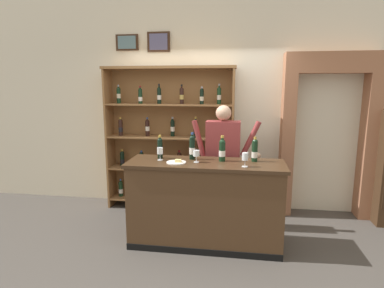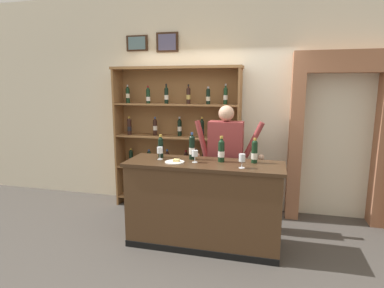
{
  "view_description": "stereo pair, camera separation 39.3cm",
  "coord_description": "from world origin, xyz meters",
  "px_view_note": "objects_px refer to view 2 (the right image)",
  "views": [
    {
      "loc": [
        0.55,
        -3.68,
        1.95
      ],
      "look_at": [
        -0.02,
        0.15,
        1.23
      ],
      "focal_mm": 29.85,
      "sensor_mm": 36.0,
      "label": 1
    },
    {
      "loc": [
        0.93,
        -3.6,
        1.95
      ],
      "look_at": [
        -0.02,
        0.15,
        1.23
      ],
      "focal_mm": 29.85,
      "sensor_mm": 36.0,
      "label": 2
    }
  ],
  "objects_px": {
    "tasting_bottle_brunello": "(161,147)",
    "tasting_bottle_vin_santo": "(221,150)",
    "wine_shelf": "(177,136)",
    "tasting_bottle_bianco": "(192,147)",
    "wine_glass_left": "(242,159)",
    "cheese_plate": "(175,162)",
    "wine_glass_spare": "(195,154)",
    "wine_glass_right": "(160,151)",
    "shopkeeper": "(226,153)",
    "tasting_bottle_grappa": "(254,152)",
    "tasting_counter": "(204,204)"
  },
  "relations": [
    {
      "from": "tasting_bottle_bianco",
      "to": "wine_glass_right",
      "type": "distance_m",
      "value": 0.4
    },
    {
      "from": "tasting_bottle_vin_santo",
      "to": "wine_glass_spare",
      "type": "bearing_deg",
      "value": -159.65
    },
    {
      "from": "wine_shelf",
      "to": "cheese_plate",
      "type": "bearing_deg",
      "value": -74.39
    },
    {
      "from": "wine_glass_right",
      "to": "wine_shelf",
      "type": "bearing_deg",
      "value": 96.07
    },
    {
      "from": "tasting_bottle_brunello",
      "to": "wine_glass_right",
      "type": "xyz_separation_m",
      "value": [
        0.03,
        -0.11,
        -0.03
      ]
    },
    {
      "from": "wine_shelf",
      "to": "tasting_bottle_bianco",
      "type": "bearing_deg",
      "value": -63.87
    },
    {
      "from": "cheese_plate",
      "to": "shopkeeper",
      "type": "bearing_deg",
      "value": 50.85
    },
    {
      "from": "shopkeeper",
      "to": "cheese_plate",
      "type": "height_order",
      "value": "shopkeeper"
    },
    {
      "from": "wine_shelf",
      "to": "wine_glass_right",
      "type": "bearing_deg",
      "value": -83.93
    },
    {
      "from": "wine_shelf",
      "to": "tasting_bottle_grappa",
      "type": "distance_m",
      "value": 1.62
    },
    {
      "from": "wine_shelf",
      "to": "tasting_bottle_brunello",
      "type": "relative_size",
      "value": 7.57
    },
    {
      "from": "wine_glass_left",
      "to": "wine_glass_right",
      "type": "bearing_deg",
      "value": 170.43
    },
    {
      "from": "wine_glass_spare",
      "to": "tasting_bottle_bianco",
      "type": "bearing_deg",
      "value": 115.7
    },
    {
      "from": "tasting_bottle_brunello",
      "to": "wine_glass_left",
      "type": "bearing_deg",
      "value": -14.97
    },
    {
      "from": "tasting_bottle_grappa",
      "to": "wine_glass_left",
      "type": "distance_m",
      "value": 0.31
    },
    {
      "from": "wine_glass_left",
      "to": "wine_glass_spare",
      "type": "height_order",
      "value": "wine_glass_left"
    },
    {
      "from": "tasting_bottle_brunello",
      "to": "tasting_bottle_vin_santo",
      "type": "xyz_separation_m",
      "value": [
        0.78,
        -0.04,
        0.0
      ]
    },
    {
      "from": "tasting_bottle_bianco",
      "to": "wine_glass_left",
      "type": "height_order",
      "value": "tasting_bottle_bianco"
    },
    {
      "from": "wine_shelf",
      "to": "tasting_bottle_bianco",
      "type": "distance_m",
      "value": 1.14
    },
    {
      "from": "tasting_bottle_bianco",
      "to": "wine_shelf",
      "type": "bearing_deg",
      "value": 116.13
    },
    {
      "from": "wine_shelf",
      "to": "wine_glass_right",
      "type": "xyz_separation_m",
      "value": [
        0.12,
        -1.13,
        -0.01
      ]
    },
    {
      "from": "tasting_bottle_brunello",
      "to": "tasting_bottle_bianco",
      "type": "relative_size",
      "value": 0.87
    },
    {
      "from": "tasting_counter",
      "to": "wine_glass_spare",
      "type": "xyz_separation_m",
      "value": [
        -0.11,
        -0.03,
        0.63
      ]
    },
    {
      "from": "tasting_bottle_brunello",
      "to": "wine_glass_spare",
      "type": "relative_size",
      "value": 2.01
    },
    {
      "from": "tasting_bottle_bianco",
      "to": "wine_glass_left",
      "type": "xyz_separation_m",
      "value": [
        0.64,
        -0.28,
        -0.04
      ]
    },
    {
      "from": "wine_shelf",
      "to": "tasting_counter",
      "type": "height_order",
      "value": "wine_shelf"
    },
    {
      "from": "tasting_bottle_grappa",
      "to": "wine_glass_left",
      "type": "height_order",
      "value": "tasting_bottle_grappa"
    },
    {
      "from": "shopkeeper",
      "to": "tasting_bottle_bianco",
      "type": "relative_size",
      "value": 5.01
    },
    {
      "from": "wine_glass_spare",
      "to": "wine_glass_right",
      "type": "bearing_deg",
      "value": 174.64
    },
    {
      "from": "tasting_bottle_bianco",
      "to": "wine_glass_spare",
      "type": "height_order",
      "value": "tasting_bottle_bianco"
    },
    {
      "from": "wine_glass_spare",
      "to": "wine_glass_right",
      "type": "relative_size",
      "value": 0.93
    },
    {
      "from": "wine_shelf",
      "to": "wine_glass_left",
      "type": "height_order",
      "value": "wine_shelf"
    },
    {
      "from": "wine_glass_right",
      "to": "wine_glass_left",
      "type": "bearing_deg",
      "value": -9.57
    },
    {
      "from": "tasting_bottle_bianco",
      "to": "tasting_counter",
      "type": "bearing_deg",
      "value": -34.72
    },
    {
      "from": "tasting_counter",
      "to": "tasting_bottle_brunello",
      "type": "distance_m",
      "value": 0.89
    },
    {
      "from": "wine_shelf",
      "to": "tasting_bottle_brunello",
      "type": "distance_m",
      "value": 1.02
    },
    {
      "from": "wine_glass_left",
      "to": "tasting_bottle_grappa",
      "type": "bearing_deg",
      "value": 67.55
    },
    {
      "from": "tasting_bottle_vin_santo",
      "to": "tasting_bottle_grappa",
      "type": "distance_m",
      "value": 0.39
    },
    {
      "from": "tasting_bottle_bianco",
      "to": "wine_glass_left",
      "type": "distance_m",
      "value": 0.7
    },
    {
      "from": "tasting_counter",
      "to": "tasting_bottle_vin_santo",
      "type": "bearing_deg",
      "value": 23.55
    },
    {
      "from": "wine_shelf",
      "to": "wine_glass_right",
      "type": "relative_size",
      "value": 14.12
    },
    {
      "from": "tasting_bottle_brunello",
      "to": "tasting_bottle_bianco",
      "type": "distance_m",
      "value": 0.41
    },
    {
      "from": "tasting_counter",
      "to": "cheese_plate",
      "type": "bearing_deg",
      "value": -165.06
    },
    {
      "from": "tasting_counter",
      "to": "wine_glass_spare",
      "type": "distance_m",
      "value": 0.64
    },
    {
      "from": "cheese_plate",
      "to": "tasting_bottle_vin_santo",
      "type": "bearing_deg",
      "value": 18.18
    },
    {
      "from": "tasting_bottle_bianco",
      "to": "tasting_bottle_grappa",
      "type": "height_order",
      "value": "tasting_bottle_bianco"
    },
    {
      "from": "wine_shelf",
      "to": "tasting_bottle_vin_santo",
      "type": "height_order",
      "value": "wine_shelf"
    },
    {
      "from": "tasting_counter",
      "to": "shopkeeper",
      "type": "relative_size",
      "value": 1.11
    },
    {
      "from": "tasting_bottle_bianco",
      "to": "cheese_plate",
      "type": "xyz_separation_m",
      "value": [
        -0.16,
        -0.21,
        -0.14
      ]
    },
    {
      "from": "tasting_bottle_vin_santo",
      "to": "wine_glass_spare",
      "type": "height_order",
      "value": "tasting_bottle_vin_santo"
    }
  ]
}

